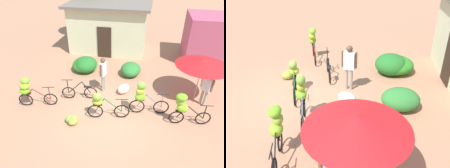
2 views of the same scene
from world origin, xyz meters
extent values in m
plane|color=#B07A5B|center=(0.00, 0.00, 0.00)|extent=(60.00, 60.00, 0.00)
cube|color=beige|center=(-1.50, 6.99, 1.48)|extent=(4.92, 2.87, 2.96)
cube|color=#72665B|center=(-1.50, 6.99, 3.04)|extent=(5.42, 3.37, 0.16)
cube|color=#332319|center=(-1.50, 5.53, 1.00)|extent=(0.90, 0.06, 2.00)
cube|color=#B44C68|center=(5.07, 6.57, 1.38)|extent=(3.20, 2.80, 2.76)
cylinder|color=brown|center=(-3.53, 8.78, 1.70)|extent=(0.29, 0.29, 3.40)
ellipsoid|color=#2F8A27|center=(-2.22, 3.62, 0.36)|extent=(1.41, 1.60, 0.72)
ellipsoid|color=#267229|center=(-2.09, 3.45, 0.44)|extent=(1.25, 1.32, 0.87)
ellipsoid|color=#327F35|center=(0.46, 3.53, 0.36)|extent=(1.09, 1.29, 0.72)
cylinder|color=beige|center=(3.70, 2.07, 0.96)|extent=(0.04, 0.04, 1.92)
cone|color=red|center=(3.70, 2.07, 1.82)|extent=(2.32, 2.32, 0.35)
torus|color=black|center=(-2.69, 0.14, 0.30)|extent=(0.60, 0.19, 0.61)
torus|color=black|center=(-3.74, -0.11, 0.30)|extent=(0.60, 0.19, 0.61)
cylinder|color=maroon|center=(-3.55, -0.07, 0.59)|extent=(0.40, 0.13, 0.59)
cylinder|color=maroon|center=(-3.03, 0.06, 0.59)|extent=(0.71, 0.21, 0.60)
cylinder|color=black|center=(-2.69, 0.14, 0.94)|extent=(0.49, 0.15, 0.03)
cylinder|color=maroon|center=(-2.69, 0.14, 0.62)|extent=(0.04, 0.04, 0.64)
cube|color=black|center=(-3.63, -0.09, 0.64)|extent=(0.38, 0.22, 0.02)
ellipsoid|color=#78C024|center=(-3.68, -0.12, 0.80)|extent=(0.46, 0.38, 0.29)
ellipsoid|color=#95BC2C|center=(-3.60, -0.12, 1.04)|extent=(0.51, 0.47, 0.32)
ellipsoid|color=#82C334|center=(-3.56, -0.07, 1.29)|extent=(0.43, 0.37, 0.31)
torus|color=black|center=(-2.09, 0.77, 0.31)|extent=(0.61, 0.17, 0.62)
torus|color=black|center=(-1.09, 0.97, 0.31)|extent=(0.61, 0.17, 0.62)
cylinder|color=black|center=(-1.27, 0.94, 0.61)|extent=(0.39, 0.11, 0.62)
cylinder|color=black|center=(-1.76, 0.84, 0.61)|extent=(0.68, 0.17, 0.63)
cylinder|color=black|center=(-2.09, 0.77, 1.00)|extent=(0.50, 0.13, 0.03)
cylinder|color=black|center=(-2.09, 0.77, 0.66)|extent=(0.04, 0.04, 0.70)
cube|color=black|center=(-1.19, 0.95, 0.65)|extent=(0.38, 0.21, 0.02)
torus|color=black|center=(0.54, -0.06, 0.32)|extent=(0.64, 0.18, 0.64)
torus|color=black|center=(-0.52, -0.27, 0.32)|extent=(0.64, 0.18, 0.64)
cylinder|color=#19592D|center=(-0.33, -0.24, 0.64)|extent=(0.41, 0.12, 0.66)
cylinder|color=#19592D|center=(0.20, -0.13, 0.64)|extent=(0.72, 0.18, 0.67)
cylinder|color=black|center=(0.54, -0.06, 0.93)|extent=(0.50, 0.13, 0.03)
cylinder|color=#19592D|center=(0.54, -0.06, 0.63)|extent=(0.04, 0.04, 0.61)
cube|color=black|center=(-0.41, -0.25, 0.67)|extent=(0.38, 0.21, 0.02)
ellipsoid|color=#9AB52A|center=(-0.42, -0.25, 0.82)|extent=(0.45, 0.37, 0.27)
ellipsoid|color=olive|center=(-0.40, -0.28, 1.06)|extent=(0.42, 0.36, 0.34)
torus|color=black|center=(2.11, 0.53, 0.33)|extent=(0.66, 0.15, 0.66)
torus|color=black|center=(1.11, 0.38, 0.33)|extent=(0.66, 0.15, 0.66)
cylinder|color=slate|center=(1.29, 0.40, 0.64)|extent=(0.39, 0.09, 0.64)
cylinder|color=slate|center=(1.79, 0.48, 0.64)|extent=(0.68, 0.14, 0.65)
cylinder|color=black|center=(2.11, 0.53, 0.97)|extent=(0.50, 0.10, 0.03)
cylinder|color=slate|center=(2.11, 0.53, 0.65)|extent=(0.04, 0.04, 0.64)
cube|color=black|center=(1.21, 0.39, 0.69)|extent=(0.38, 0.19, 0.02)
ellipsoid|color=#73B925|center=(1.22, 0.34, 0.86)|extent=(0.52, 0.48, 0.32)
ellipsoid|color=#9AAB2B|center=(1.19, 0.36, 1.12)|extent=(0.41, 0.36, 0.33)
ellipsoid|color=#73A435|center=(1.24, 0.37, 1.38)|extent=(0.41, 0.35, 0.33)
torus|color=black|center=(3.72, 0.18, 0.30)|extent=(0.60, 0.14, 0.60)
torus|color=black|center=(2.70, 0.03, 0.30)|extent=(0.60, 0.14, 0.60)
cylinder|color=black|center=(2.88, 0.06, 0.59)|extent=(0.39, 0.09, 0.59)
cylinder|color=black|center=(3.39, 0.13, 0.59)|extent=(0.69, 0.13, 0.60)
cylinder|color=black|center=(3.72, 0.18, 0.93)|extent=(0.50, 0.10, 0.03)
cylinder|color=black|center=(3.72, 0.18, 0.62)|extent=(0.04, 0.04, 0.63)
cube|color=black|center=(2.80, 0.04, 0.63)|extent=(0.38, 0.19, 0.02)
ellipsoid|color=#89C529|center=(2.85, 0.03, 0.81)|extent=(0.45, 0.37, 0.33)
ellipsoid|color=#8BAF37|center=(2.74, 0.07, 1.06)|extent=(0.39, 0.33, 0.31)
ellipsoid|color=#77C528|center=(2.74, 0.02, 1.30)|extent=(0.42, 0.34, 0.28)
ellipsoid|color=#88B73D|center=(-1.43, -0.76, 0.16)|extent=(0.42, 0.37, 0.31)
ellipsoid|color=#8EAA37|center=(-1.27, -0.79, 0.17)|extent=(0.49, 0.51, 0.34)
ellipsoid|color=#919C3F|center=(-1.28, -0.84, 0.14)|extent=(0.54, 0.54, 0.29)
ellipsoid|color=silver|center=(0.35, 1.73, 0.22)|extent=(0.74, 0.83, 0.44)
cylinder|color=gray|center=(-0.64, 1.83, 0.43)|extent=(0.11, 0.11, 0.86)
cylinder|color=gray|center=(-0.68, 1.66, 0.43)|extent=(0.11, 0.11, 0.86)
cube|color=silver|center=(-0.66, 1.75, 1.19)|extent=(0.27, 0.43, 0.68)
cylinder|color=brown|center=(-0.61, 1.99, 1.23)|extent=(0.08, 0.08, 0.61)
cylinder|color=brown|center=(-0.71, 1.50, 1.23)|extent=(0.08, 0.08, 0.61)
sphere|color=brown|center=(-0.66, 1.75, 1.65)|extent=(0.23, 0.23, 0.23)
cylinder|color=gray|center=(4.01, 1.46, 0.39)|extent=(0.11, 0.11, 0.77)
cylinder|color=gray|center=(3.88, 1.59, 0.39)|extent=(0.11, 0.11, 0.77)
cube|color=silver|center=(3.94, 1.52, 1.08)|extent=(0.42, 0.43, 0.61)
cylinder|color=brown|center=(4.12, 1.34, 1.11)|extent=(0.08, 0.08, 0.55)
cylinder|color=brown|center=(3.77, 1.71, 1.11)|extent=(0.08, 0.08, 0.55)
sphere|color=brown|center=(3.94, 1.52, 1.49)|extent=(0.21, 0.21, 0.21)
camera|label=1|loc=(1.42, -6.38, 5.70)|focal=32.51mm
camera|label=2|loc=(7.85, 2.01, 5.10)|focal=41.40mm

